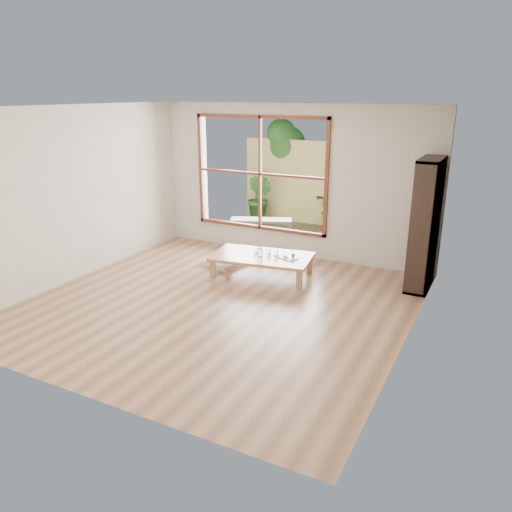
{
  "coord_description": "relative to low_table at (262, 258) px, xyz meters",
  "views": [
    {
      "loc": [
        3.34,
        -5.41,
        2.79
      ],
      "look_at": [
        0.26,
        0.58,
        0.55
      ],
      "focal_mm": 35.0,
      "sensor_mm": 36.0,
      "label": 1
    }
  ],
  "objects": [
    {
      "name": "ground",
      "position": [
        -0.03,
        -1.23,
        -0.3
      ],
      "size": [
        5.0,
        5.0,
        0.0
      ],
      "primitive_type": "plane",
      "color": "tan",
      "rests_on": "ground"
    },
    {
      "name": "low_table",
      "position": [
        0.0,
        0.0,
        0.0
      ],
      "size": [
        1.65,
        1.09,
        0.34
      ],
      "rotation": [
        0.0,
        0.0,
        0.16
      ],
      "color": "tan",
      "rests_on": "ground"
    },
    {
      "name": "floor_cushion",
      "position": [
        -0.78,
        0.19,
        -0.25
      ],
      "size": [
        0.69,
        0.69,
        0.08
      ],
      "primitive_type": "cube",
      "rotation": [
        0.0,
        0.0,
        -0.27
      ],
      "color": "beige",
      "rests_on": "ground"
    },
    {
      "name": "bookshelf",
      "position": [
        2.3,
        0.67,
        0.66
      ],
      "size": [
        0.3,
        0.86,
        1.91
      ],
      "primitive_type": "cube",
      "color": "black",
      "rests_on": "ground"
    },
    {
      "name": "glass_tall",
      "position": [
        0.01,
        -0.06,
        0.1
      ],
      "size": [
        0.07,
        0.07,
        0.13
      ],
      "primitive_type": "cylinder",
      "color": "silver",
      "rests_on": "low_table"
    },
    {
      "name": "glass_mid",
      "position": [
        0.21,
        0.08,
        0.09
      ],
      "size": [
        0.07,
        0.07,
        0.11
      ],
      "primitive_type": "cylinder",
      "color": "silver",
      "rests_on": "low_table"
    },
    {
      "name": "glass_short",
      "position": [
        0.07,
        0.09,
        0.08
      ],
      "size": [
        0.07,
        0.07,
        0.09
      ],
      "primitive_type": "cylinder",
      "color": "silver",
      "rests_on": "low_table"
    },
    {
      "name": "glass_small",
      "position": [
        -0.14,
        0.06,
        0.08
      ],
      "size": [
        0.06,
        0.06,
        0.07
      ],
      "primitive_type": "cylinder",
      "color": "silver",
      "rests_on": "low_table"
    },
    {
      "name": "food_tray",
      "position": [
        0.44,
        0.05,
        0.06
      ],
      "size": [
        0.31,
        0.27,
        0.08
      ],
      "rotation": [
        0.0,
        0.0,
        -0.38
      ],
      "color": "white",
      "rests_on": "low_table"
    },
    {
      "name": "deck",
      "position": [
        -0.63,
        2.33,
        -0.3
      ],
      "size": [
        2.8,
        2.0,
        0.05
      ],
      "primitive_type": "cube",
      "color": "#3B322B",
      "rests_on": "ground"
    },
    {
      "name": "garden_bench",
      "position": [
        -0.94,
        1.84,
        0.05
      ],
      "size": [
        1.23,
        0.77,
        0.38
      ],
      "rotation": [
        0.0,
        0.0,
        0.38
      ],
      "color": "black",
      "rests_on": "deck"
    },
    {
      "name": "bamboo_fence",
      "position": [
        -0.63,
        3.33,
        0.6
      ],
      "size": [
        2.8,
        0.06,
        1.8
      ],
      "primitive_type": "cube",
      "color": "#CABB67",
      "rests_on": "ground"
    },
    {
      "name": "shrub_right",
      "position": [
        0.24,
        2.96,
        0.19
      ],
      "size": [
        1.01,
        0.94,
        0.93
      ],
      "primitive_type": "imported",
      "rotation": [
        0.0,
        0.0,
        -0.3
      ],
      "color": "#305820",
      "rests_on": "deck"
    },
    {
      "name": "shrub_left",
      "position": [
        -1.55,
        2.99,
        0.26
      ],
      "size": [
        0.7,
        0.62,
        1.05
      ],
      "primitive_type": "imported",
      "rotation": [
        0.0,
        0.0,
        -0.31
      ],
      "color": "#305820",
      "rests_on": "deck"
    },
    {
      "name": "garden_tree",
      "position": [
        -1.31,
        3.63,
        1.33
      ],
      "size": [
        1.04,
        0.85,
        2.22
      ],
      "color": "#4C3D2D",
      "rests_on": "ground"
    }
  ]
}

